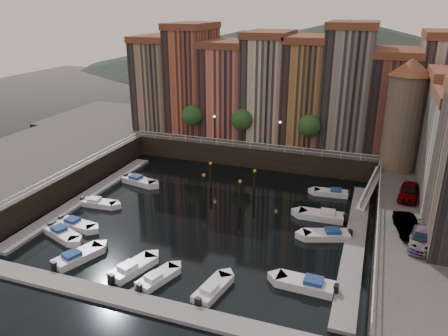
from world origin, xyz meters
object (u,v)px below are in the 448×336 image
at_px(corner_tower, 405,113).
at_px(car_b, 406,226).
at_px(mooring_pilings, 227,185).
at_px(boat_left_0, 62,234).
at_px(boat_left_1, 76,225).
at_px(car_a, 409,192).
at_px(gangway, 371,186).
at_px(car_c, 421,239).
at_px(boat_left_2, 98,203).

xyz_separation_m(corner_tower, car_b, (0.51, -17.56, -6.46)).
bearing_deg(mooring_pilings, boat_left_0, -130.28).
bearing_deg(boat_left_1, car_a, 27.98).
relative_size(gangway, car_c, 1.72).
height_order(boat_left_0, car_b, car_b).
height_order(boat_left_0, boat_left_1, boat_left_0).
bearing_deg(corner_tower, car_c, -85.23).
distance_m(corner_tower, mooring_pilings, 23.48).
bearing_deg(boat_left_1, boat_left_2, 107.05).
relative_size(corner_tower, car_a, 2.92).
relative_size(boat_left_2, car_c, 0.95).
bearing_deg(car_a, boat_left_2, -160.48).
bearing_deg(car_c, boat_left_1, -169.74).
xyz_separation_m(boat_left_0, boat_left_1, (0.05, 2.21, -0.01)).
relative_size(boat_left_0, boat_left_2, 1.06).
height_order(car_a, car_c, car_a).
xyz_separation_m(mooring_pilings, car_b, (20.23, -8.09, 2.08)).
bearing_deg(car_a, boat_left_1, -151.63).
relative_size(boat_left_2, car_a, 0.97).
distance_m(mooring_pilings, boat_left_0, 19.90).
bearing_deg(boat_left_0, mooring_pilings, 70.08).
xyz_separation_m(gangway, car_b, (3.41, -13.06, 1.82)).
bearing_deg(boat_left_0, car_b, 32.41).
relative_size(boat_left_0, boat_left_1, 1.02).
xyz_separation_m(boat_left_1, boat_left_2, (-0.97, 5.44, -0.01)).
distance_m(gangway, boat_left_1, 34.63).
distance_m(mooring_pilings, boat_left_1, 18.24).
distance_m(boat_left_1, car_b, 33.54).
bearing_deg(mooring_pilings, car_b, -21.81).
distance_m(boat_left_1, boat_left_2, 5.52).
height_order(gangway, boat_left_2, gangway).
xyz_separation_m(mooring_pilings, car_a, (20.71, -0.05, 2.16)).
bearing_deg(boat_left_0, car_a, 44.59).
relative_size(corner_tower, gangway, 1.66).
relative_size(boat_left_1, car_c, 0.98).
relative_size(mooring_pilings, car_c, 1.34).
bearing_deg(boat_left_0, boat_left_1, 109.07).
height_order(boat_left_2, car_a, car_a).
bearing_deg(boat_left_1, corner_tower, 41.52).
height_order(mooring_pilings, car_c, car_c).
height_order(boat_left_1, car_b, car_b).
xyz_separation_m(car_b, car_c, (1.13, -2.13, -0.03)).
relative_size(boat_left_1, car_a, 1.01).
xyz_separation_m(gangway, car_a, (3.89, -5.01, 1.89)).
bearing_deg(gangway, boat_left_2, -157.82).
relative_size(boat_left_2, car_b, 1.03).
bearing_deg(boat_left_2, mooring_pilings, 24.62).
bearing_deg(corner_tower, gangway, -122.80).
bearing_deg(boat_left_1, mooring_pilings, 52.28).
height_order(mooring_pilings, car_b, car_b).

